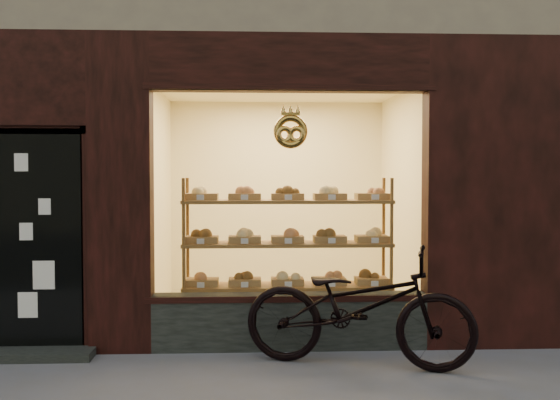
{
  "coord_description": "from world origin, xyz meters",
  "views": [
    {
      "loc": [
        0.07,
        -4.01,
        1.72
      ],
      "look_at": [
        0.35,
        2.0,
        1.49
      ],
      "focal_mm": 40.0,
      "sensor_mm": 36.0,
      "label": 1
    }
  ],
  "objects": [
    {
      "name": "display_shelf",
      "position": [
        0.45,
        2.55,
        0.88
      ],
      "size": [
        2.2,
        0.45,
        1.7
      ],
      "color": "olive",
      "rests_on": "ground"
    },
    {
      "name": "bicycle",
      "position": [
        1.03,
        1.53,
        0.54
      ],
      "size": [
        2.19,
        1.29,
        1.09
      ],
      "primitive_type": "imported",
      "rotation": [
        0.0,
        0.0,
        1.28
      ],
      "color": "black",
      "rests_on": "ground"
    }
  ]
}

